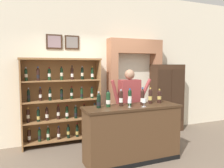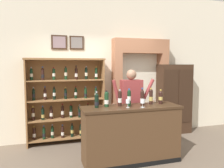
{
  "view_description": "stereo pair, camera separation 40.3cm",
  "coord_description": "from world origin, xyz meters",
  "px_view_note": "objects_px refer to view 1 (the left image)",
  "views": [
    {
      "loc": [
        -1.65,
        -3.49,
        1.77
      ],
      "look_at": [
        -0.08,
        0.33,
        1.4
      ],
      "focal_mm": 35.19,
      "sensor_mm": 36.0,
      "label": 1
    },
    {
      "loc": [
        -1.27,
        -3.62,
        1.77
      ],
      "look_at": [
        -0.08,
        0.33,
        1.4
      ],
      "focal_mm": 35.19,
      "sensor_mm": 36.0,
      "label": 2
    }
  ],
  "objects_px": {
    "tasting_bottle_super_tuscan": "(108,99)",
    "tasting_bottle_chianti": "(99,101)",
    "tasting_counter": "(132,133)",
    "wine_glass_left": "(130,101)",
    "tasting_bottle_brunello": "(150,96)",
    "tasting_bottle_prosecco": "(130,97)",
    "side_cabinet": "(167,98)",
    "wine_glass_right": "(144,101)",
    "tasting_bottle_vin_santo": "(121,98)",
    "shopkeeper": "(129,100)",
    "tasting_bottle_grappa": "(159,96)",
    "wine_shelf": "(62,100)",
    "tasting_bottle_riserva": "(142,97)"
  },
  "relations": [
    {
      "from": "side_cabinet",
      "to": "tasting_bottle_vin_santo",
      "type": "bearing_deg",
      "value": -147.42
    },
    {
      "from": "tasting_counter",
      "to": "tasting_bottle_chianti",
      "type": "xyz_separation_m",
      "value": [
        -0.62,
        0.05,
        0.64
      ]
    },
    {
      "from": "tasting_counter",
      "to": "tasting_bottle_riserva",
      "type": "height_order",
      "value": "tasting_bottle_riserva"
    },
    {
      "from": "tasting_counter",
      "to": "tasting_bottle_chianti",
      "type": "height_order",
      "value": "tasting_bottle_chianti"
    },
    {
      "from": "tasting_bottle_grappa",
      "to": "tasting_bottle_brunello",
      "type": "bearing_deg",
      "value": 174.82
    },
    {
      "from": "wine_glass_left",
      "to": "wine_glass_right",
      "type": "bearing_deg",
      "value": -12.65
    },
    {
      "from": "tasting_counter",
      "to": "side_cabinet",
      "type": "bearing_deg",
      "value": 37.05
    },
    {
      "from": "tasting_bottle_riserva",
      "to": "tasting_bottle_grappa",
      "type": "relative_size",
      "value": 1.18
    },
    {
      "from": "side_cabinet",
      "to": "shopkeeper",
      "type": "distance_m",
      "value": 1.67
    },
    {
      "from": "side_cabinet",
      "to": "wine_glass_right",
      "type": "distance_m",
      "value": 2.13
    },
    {
      "from": "tasting_bottle_super_tuscan",
      "to": "tasting_bottle_riserva",
      "type": "relative_size",
      "value": 0.89
    },
    {
      "from": "wine_shelf",
      "to": "tasting_bottle_chianti",
      "type": "distance_m",
      "value": 1.4
    },
    {
      "from": "tasting_bottle_prosecco",
      "to": "tasting_bottle_riserva",
      "type": "height_order",
      "value": "tasting_bottle_riserva"
    },
    {
      "from": "tasting_counter",
      "to": "tasting_bottle_brunello",
      "type": "bearing_deg",
      "value": 11.26
    },
    {
      "from": "tasting_bottle_riserva",
      "to": "wine_glass_left",
      "type": "relative_size",
      "value": 2.24
    },
    {
      "from": "side_cabinet",
      "to": "tasting_bottle_riserva",
      "type": "bearing_deg",
      "value": -139.74
    },
    {
      "from": "tasting_bottle_chianti",
      "to": "tasting_bottle_super_tuscan",
      "type": "bearing_deg",
      "value": 10.09
    },
    {
      "from": "tasting_bottle_super_tuscan",
      "to": "tasting_bottle_brunello",
      "type": "relative_size",
      "value": 0.94
    },
    {
      "from": "tasting_counter",
      "to": "tasting_bottle_super_tuscan",
      "type": "xyz_separation_m",
      "value": [
        -0.44,
        0.08,
        0.65
      ]
    },
    {
      "from": "tasting_bottle_super_tuscan",
      "to": "tasting_bottle_chianti",
      "type": "bearing_deg",
      "value": -169.91
    },
    {
      "from": "side_cabinet",
      "to": "wine_shelf",
      "type": "bearing_deg",
      "value": 178.1
    },
    {
      "from": "tasting_bottle_super_tuscan",
      "to": "wine_glass_right",
      "type": "xyz_separation_m",
      "value": [
        0.59,
        -0.23,
        -0.04
      ]
    },
    {
      "from": "tasting_bottle_super_tuscan",
      "to": "tasting_bottle_grappa",
      "type": "relative_size",
      "value": 1.05
    },
    {
      "from": "tasting_bottle_prosecco",
      "to": "wine_glass_left",
      "type": "relative_size",
      "value": 2.17
    },
    {
      "from": "side_cabinet",
      "to": "shopkeeper",
      "type": "xyz_separation_m",
      "value": [
        -1.49,
        -0.74,
        0.14
      ]
    },
    {
      "from": "tasting_bottle_prosecco",
      "to": "tasting_bottle_brunello",
      "type": "xyz_separation_m",
      "value": [
        0.45,
        0.02,
        -0.01
      ]
    },
    {
      "from": "shopkeeper",
      "to": "tasting_bottle_vin_santo",
      "type": "xyz_separation_m",
      "value": [
        -0.41,
        -0.47,
        0.14
      ]
    },
    {
      "from": "side_cabinet",
      "to": "tasting_bottle_chianti",
      "type": "bearing_deg",
      "value": -152.01
    },
    {
      "from": "wine_shelf",
      "to": "tasting_bottle_brunello",
      "type": "distance_m",
      "value": 1.96
    },
    {
      "from": "tasting_bottle_chianti",
      "to": "wine_glass_right",
      "type": "height_order",
      "value": "tasting_bottle_chianti"
    },
    {
      "from": "tasting_bottle_chianti",
      "to": "tasting_bottle_prosecco",
      "type": "bearing_deg",
      "value": 1.66
    },
    {
      "from": "tasting_bottle_vin_santo",
      "to": "wine_glass_right",
      "type": "bearing_deg",
      "value": -33.45
    },
    {
      "from": "shopkeeper",
      "to": "wine_glass_left",
      "type": "relative_size",
      "value": 11.5
    },
    {
      "from": "tasting_bottle_brunello",
      "to": "tasting_bottle_riserva",
      "type": "bearing_deg",
      "value": -166.69
    },
    {
      "from": "tasting_bottle_super_tuscan",
      "to": "tasting_bottle_brunello",
      "type": "height_order",
      "value": "tasting_bottle_brunello"
    },
    {
      "from": "tasting_counter",
      "to": "tasting_bottle_vin_santo",
      "type": "xyz_separation_m",
      "value": [
        -0.19,
        0.08,
        0.66
      ]
    },
    {
      "from": "tasting_bottle_prosecco",
      "to": "tasting_bottle_riserva",
      "type": "bearing_deg",
      "value": -6.49
    },
    {
      "from": "wine_shelf",
      "to": "tasting_bottle_riserva",
      "type": "height_order",
      "value": "wine_shelf"
    },
    {
      "from": "tasting_bottle_grappa",
      "to": "wine_glass_left",
      "type": "height_order",
      "value": "tasting_bottle_grappa"
    },
    {
      "from": "tasting_counter",
      "to": "tasting_bottle_super_tuscan",
      "type": "relative_size",
      "value": 6.22
    },
    {
      "from": "wine_shelf",
      "to": "side_cabinet",
      "type": "bearing_deg",
      "value": -1.9
    },
    {
      "from": "tasting_counter",
      "to": "wine_glass_right",
      "type": "height_order",
      "value": "wine_glass_right"
    },
    {
      "from": "tasting_bottle_chianti",
      "to": "tasting_bottle_vin_santo",
      "type": "height_order",
      "value": "tasting_bottle_vin_santo"
    },
    {
      "from": "side_cabinet",
      "to": "tasting_bottle_vin_santo",
      "type": "relative_size",
      "value": 5.85
    },
    {
      "from": "tasting_bottle_super_tuscan",
      "to": "wine_glass_left",
      "type": "bearing_deg",
      "value": -27.92
    },
    {
      "from": "shopkeeper",
      "to": "tasting_counter",
      "type": "bearing_deg",
      "value": -111.93
    },
    {
      "from": "tasting_bottle_super_tuscan",
      "to": "tasting_bottle_brunello",
      "type": "distance_m",
      "value": 0.87
    },
    {
      "from": "tasting_counter",
      "to": "wine_glass_left",
      "type": "bearing_deg",
      "value": -137.59
    },
    {
      "from": "tasting_bottle_chianti",
      "to": "tasting_bottle_grappa",
      "type": "height_order",
      "value": "tasting_bottle_chianti"
    },
    {
      "from": "shopkeeper",
      "to": "wine_glass_right",
      "type": "height_order",
      "value": "shopkeeper"
    }
  ]
}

